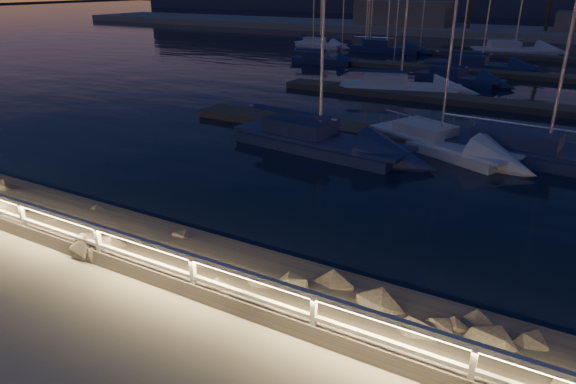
% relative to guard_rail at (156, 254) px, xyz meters
% --- Properties ---
extents(ground, '(400.00, 400.00, 0.00)m').
position_rel_guard_rail_xyz_m(ground, '(0.07, 0.00, -0.77)').
color(ground, gray).
rests_on(ground, ground).
extents(harbor_water, '(400.00, 440.00, 0.60)m').
position_rel_guard_rail_xyz_m(harbor_water, '(0.07, 31.22, -1.74)').
color(harbor_water, black).
rests_on(harbor_water, ground).
extents(guard_rail, '(44.11, 0.12, 1.06)m').
position_rel_guard_rail_xyz_m(guard_rail, '(0.00, 0.00, 0.00)').
color(guard_rail, white).
rests_on(guard_rail, ground).
extents(riprap, '(26.12, 2.60, 1.28)m').
position_rel_guard_rail_xyz_m(riprap, '(-0.90, 1.45, -0.98)').
color(riprap, slate).
rests_on(riprap, ground).
extents(floating_docks, '(22.00, 36.00, 0.40)m').
position_rel_guard_rail_xyz_m(floating_docks, '(0.07, 32.50, -1.17)').
color(floating_docks, '#514943').
rests_on(floating_docks, ground).
extents(far_shore, '(160.00, 14.00, 5.20)m').
position_rel_guard_rail_xyz_m(far_shore, '(-0.06, 74.05, -0.48)').
color(far_shore, gray).
rests_on(far_shore, ground).
extents(sailboat_b, '(8.80, 3.56, 14.60)m').
position_rel_guard_rail_xyz_m(sailboat_b, '(-2.43, 12.96, -0.90)').
color(sailboat_b, navy).
rests_on(sailboat_b, ground).
extents(sailboat_c, '(7.40, 4.87, 12.30)m').
position_rel_guard_rail_xyz_m(sailboat_c, '(2.44, 15.66, -0.97)').
color(sailboat_c, silver).
rests_on(sailboat_c, ground).
extents(sailboat_d, '(9.93, 3.79, 16.40)m').
position_rel_guard_rail_xyz_m(sailboat_d, '(6.74, 16.19, -0.91)').
color(sailboat_d, navy).
rests_on(sailboat_d, ground).
extents(sailboat_e, '(6.18, 2.47, 10.31)m').
position_rel_guard_rail_xyz_m(sailboat_e, '(-14.12, 37.16, -0.98)').
color(sailboat_e, navy).
rests_on(sailboat_e, ground).
extents(sailboat_f, '(8.43, 4.48, 13.85)m').
position_rel_guard_rail_xyz_m(sailboat_f, '(-3.38, 27.34, -0.92)').
color(sailboat_f, silver).
rests_on(sailboat_f, ground).
extents(sailboat_i, '(8.01, 2.64, 13.57)m').
position_rel_guard_rail_xyz_m(sailboat_i, '(-11.79, 48.09, -0.90)').
color(sailboat_i, navy).
rests_on(sailboat_i, ground).
extents(sailboat_j, '(7.07, 3.73, 11.61)m').
position_rel_guard_rail_xyz_m(sailboat_j, '(-0.71, 33.33, -0.97)').
color(sailboat_j, navy).
rests_on(sailboat_j, ground).
extents(sailboat_k, '(8.49, 2.66, 14.32)m').
position_rel_guard_rail_xyz_m(sailboat_k, '(-0.42, 40.46, -0.93)').
color(sailboat_k, navy).
rests_on(sailboat_k, ground).
extents(sailboat_m, '(6.59, 2.76, 10.95)m').
position_rel_guard_rail_xyz_m(sailboat_m, '(-20.11, 48.69, -0.96)').
color(sailboat_m, silver).
rests_on(sailboat_m, ground).
extents(sailboat_n, '(8.91, 5.58, 14.78)m').
position_rel_guard_rail_xyz_m(sailboat_n, '(0.54, 53.61, -0.90)').
color(sailboat_n, silver).
rests_on(sailboat_n, ground).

